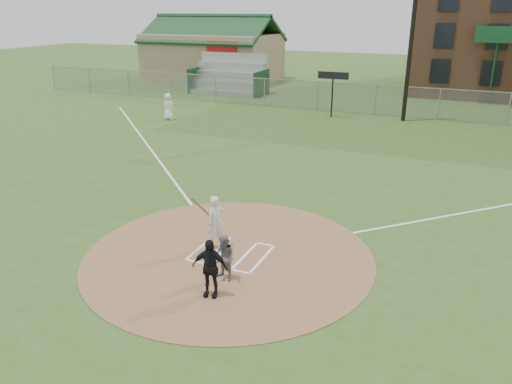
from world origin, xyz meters
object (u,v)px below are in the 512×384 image
at_px(home_plate, 222,256).
at_px(umpire, 210,268).
at_px(ondeck_player, 168,107).
at_px(catcher, 225,258).
at_px(batter_at_plate, 216,222).

relative_size(home_plate, umpire, 0.29).
distance_m(home_plate, ondeck_player, 19.45).
distance_m(catcher, ondeck_player, 20.70).
distance_m(umpire, batter_at_plate, 2.64).
relative_size(catcher, umpire, 0.82).
distance_m(catcher, batter_at_plate, 1.93).
distance_m(home_plate, catcher, 1.42).
height_order(ondeck_player, batter_at_plate, batter_at_plate).
bearing_deg(batter_at_plate, home_plate, -49.58).
relative_size(home_plate, catcher, 0.35).
bearing_deg(home_plate, umpire, -70.84).
bearing_deg(umpire, home_plate, 97.47).
distance_m(home_plate, umpire, 2.17).
xyz_separation_m(ondeck_player, batter_at_plate, (11.33, -14.99, -0.00)).
relative_size(catcher, batter_at_plate, 0.71).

